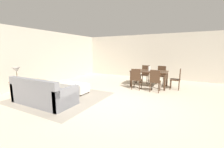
{
  "coord_description": "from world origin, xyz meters",
  "views": [
    {
      "loc": [
        1.87,
        -4.04,
        1.66
      ],
      "look_at": [
        -0.69,
        0.93,
        0.77
      ],
      "focal_mm": 22.65,
      "sensor_mm": 36.0,
      "label": 1
    }
  ],
  "objects_px": {
    "table_lamp": "(16,70)",
    "dining_chair_near_right": "(155,80)",
    "side_table": "(18,85)",
    "vase_centerpiece": "(149,69)",
    "couch": "(43,95)",
    "dining_chair_near_left": "(136,78)",
    "dining_chair_far_left": "(145,73)",
    "dining_chair_far_right": "(161,74)",
    "book_on_ottoman": "(76,82)",
    "dining_chair_head_east": "(177,78)",
    "ottoman_table": "(74,87)",
    "dining_table": "(149,73)"
  },
  "relations": [
    {
      "from": "couch",
      "to": "vase_centerpiece",
      "type": "distance_m",
      "value": 4.62
    },
    {
      "from": "dining_chair_far_left",
      "to": "dining_chair_far_right",
      "type": "distance_m",
      "value": 0.81
    },
    {
      "from": "side_table",
      "to": "dining_chair_head_east",
      "type": "relative_size",
      "value": 0.63
    },
    {
      "from": "couch",
      "to": "dining_chair_near_left",
      "type": "distance_m",
      "value": 3.69
    },
    {
      "from": "couch",
      "to": "table_lamp",
      "type": "xyz_separation_m",
      "value": [
        -1.35,
        0.0,
        0.7
      ]
    },
    {
      "from": "couch",
      "to": "ottoman_table",
      "type": "xyz_separation_m",
      "value": [
        0.08,
        1.36,
        -0.06
      ]
    },
    {
      "from": "couch",
      "to": "dining_chair_near_left",
      "type": "xyz_separation_m",
      "value": [
        2.15,
        3.0,
        0.23
      ]
    },
    {
      "from": "dining_chair_head_east",
      "to": "vase_centerpiece",
      "type": "bearing_deg",
      "value": 179.67
    },
    {
      "from": "table_lamp",
      "to": "dining_chair_near_right",
      "type": "height_order",
      "value": "table_lamp"
    },
    {
      "from": "dining_chair_near_left",
      "to": "dining_chair_near_right",
      "type": "relative_size",
      "value": 1.0
    },
    {
      "from": "table_lamp",
      "to": "vase_centerpiece",
      "type": "height_order",
      "value": "table_lamp"
    },
    {
      "from": "dining_chair_near_left",
      "to": "book_on_ottoman",
      "type": "xyz_separation_m",
      "value": [
        -2.03,
        -1.57,
        -0.1
      ]
    },
    {
      "from": "ottoman_table",
      "to": "couch",
      "type": "bearing_deg",
      "value": -93.32
    },
    {
      "from": "dining_chair_near_right",
      "to": "dining_chair_far_right",
      "type": "relative_size",
      "value": 1.0
    },
    {
      "from": "ottoman_table",
      "to": "dining_chair_near_left",
      "type": "bearing_deg",
      "value": 38.46
    },
    {
      "from": "dining_table",
      "to": "dining_chair_head_east",
      "type": "distance_m",
      "value": 1.23
    },
    {
      "from": "ottoman_table",
      "to": "dining_chair_far_right",
      "type": "relative_size",
      "value": 1.24
    },
    {
      "from": "dining_chair_near_left",
      "to": "vase_centerpiece",
      "type": "height_order",
      "value": "vase_centerpiece"
    },
    {
      "from": "side_table",
      "to": "table_lamp",
      "type": "height_order",
      "value": "table_lamp"
    },
    {
      "from": "couch",
      "to": "book_on_ottoman",
      "type": "height_order",
      "value": "couch"
    },
    {
      "from": "vase_centerpiece",
      "to": "table_lamp",
      "type": "bearing_deg",
      "value": -135.19
    },
    {
      "from": "side_table",
      "to": "book_on_ottoman",
      "type": "distance_m",
      "value": 2.05
    },
    {
      "from": "dining_chair_far_right",
      "to": "book_on_ottoman",
      "type": "height_order",
      "value": "dining_chair_far_right"
    },
    {
      "from": "dining_chair_far_right",
      "to": "book_on_ottoman",
      "type": "xyz_separation_m",
      "value": [
        -2.83,
        -3.21,
        -0.1
      ]
    },
    {
      "from": "dining_chair_near_left",
      "to": "dining_chair_far_right",
      "type": "bearing_deg",
      "value": 64.14
    },
    {
      "from": "vase_centerpiece",
      "to": "book_on_ottoman",
      "type": "bearing_deg",
      "value": -134.85
    },
    {
      "from": "table_lamp",
      "to": "dining_chair_head_east",
      "type": "distance_m",
      "value": 6.38
    },
    {
      "from": "couch",
      "to": "dining_table",
      "type": "relative_size",
      "value": 1.28
    },
    {
      "from": "dining_table",
      "to": "table_lamp",
      "type": "bearing_deg",
      "value": -135.58
    },
    {
      "from": "couch",
      "to": "ottoman_table",
      "type": "distance_m",
      "value": 1.36
    },
    {
      "from": "table_lamp",
      "to": "dining_chair_near_left",
      "type": "height_order",
      "value": "table_lamp"
    },
    {
      "from": "dining_table",
      "to": "vase_centerpiece",
      "type": "xyz_separation_m",
      "value": [
        -0.01,
        0.04,
        0.19
      ]
    },
    {
      "from": "side_table",
      "to": "vase_centerpiece",
      "type": "bearing_deg",
      "value": 44.81
    },
    {
      "from": "table_lamp",
      "to": "book_on_ottoman",
      "type": "distance_m",
      "value": 2.13
    },
    {
      "from": "dining_chair_far_right",
      "to": "vase_centerpiece",
      "type": "relative_size",
      "value": 4.57
    },
    {
      "from": "ottoman_table",
      "to": "side_table",
      "type": "relative_size",
      "value": 1.96
    },
    {
      "from": "side_table",
      "to": "vase_centerpiece",
      "type": "distance_m",
      "value": 5.45
    },
    {
      "from": "side_table",
      "to": "dining_table",
      "type": "height_order",
      "value": "dining_table"
    },
    {
      "from": "dining_chair_far_right",
      "to": "vase_centerpiece",
      "type": "xyz_separation_m",
      "value": [
        -0.44,
        -0.81,
        0.34
      ]
    },
    {
      "from": "vase_centerpiece",
      "to": "book_on_ottoman",
      "type": "distance_m",
      "value": 3.42
    },
    {
      "from": "dining_chair_far_left",
      "to": "vase_centerpiece",
      "type": "relative_size",
      "value": 4.57
    },
    {
      "from": "dining_chair_near_right",
      "to": "dining_chair_far_right",
      "type": "xyz_separation_m",
      "value": [
        -0.01,
        1.7,
        0.0
      ]
    },
    {
      "from": "book_on_ottoman",
      "to": "dining_chair_head_east",
      "type": "bearing_deg",
      "value": 33.46
    },
    {
      "from": "couch",
      "to": "side_table",
      "type": "distance_m",
      "value": 1.36
    },
    {
      "from": "vase_centerpiece",
      "to": "book_on_ottoman",
      "type": "relative_size",
      "value": 0.77
    },
    {
      "from": "ottoman_table",
      "to": "dining_chair_far_right",
      "type": "xyz_separation_m",
      "value": [
        2.87,
        3.29,
        0.29
      ]
    },
    {
      "from": "dining_chair_far_right",
      "to": "ottoman_table",
      "type": "bearing_deg",
      "value": -131.06
    },
    {
      "from": "side_table",
      "to": "dining_chair_far_left",
      "type": "distance_m",
      "value": 5.76
    },
    {
      "from": "dining_chair_head_east",
      "to": "dining_chair_near_left",
      "type": "bearing_deg",
      "value": -152.54
    },
    {
      "from": "table_lamp",
      "to": "dining_chair_near_right",
      "type": "xyz_separation_m",
      "value": [
        4.3,
        2.94,
        -0.47
      ]
    }
  ]
}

